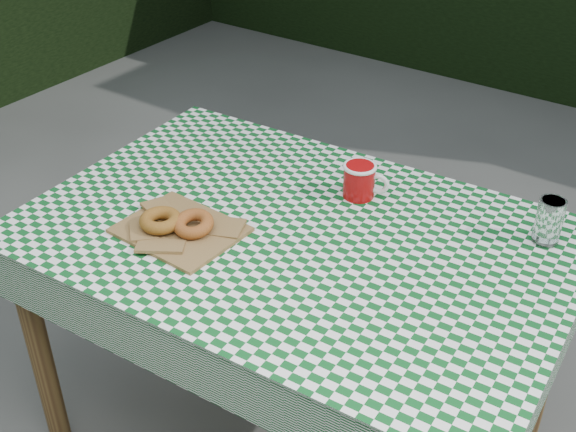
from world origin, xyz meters
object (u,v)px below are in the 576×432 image
object	(u,v)px
table	(295,347)
drinking_glass	(549,221)
coffee_mug	(359,181)
paper_bag	(180,229)

from	to	relation	value
table	drinking_glass	size ratio (longest dim) A/B	11.35
table	drinking_glass	xyz separation A→B (m)	(0.51, 0.31, 0.44)
coffee_mug	drinking_glass	size ratio (longest dim) A/B	1.44
coffee_mug	drinking_glass	xyz separation A→B (m)	(0.47, 0.08, 0.01)
paper_bag	drinking_glass	size ratio (longest dim) A/B	2.47
coffee_mug	drinking_glass	world-z (taller)	drinking_glass
coffee_mug	table	bearing A→B (deg)	-115.46
paper_bag	drinking_glass	world-z (taller)	drinking_glass
table	drinking_glass	distance (m)	0.74
table	coffee_mug	world-z (taller)	coffee_mug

